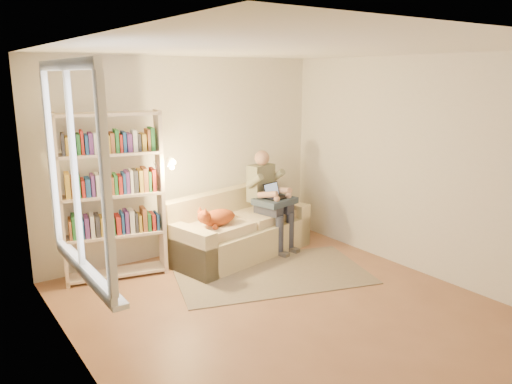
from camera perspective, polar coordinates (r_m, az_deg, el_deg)
floor at (r=5.27m, az=3.76°, el=-13.51°), size 4.50×4.50×0.00m
ceiling at (r=4.71m, az=4.25°, el=16.03°), size 4.00×4.50×0.02m
wall_left at (r=3.93m, az=-19.45°, el=-3.28°), size 0.02×4.50×2.60m
wall_right at (r=6.25m, az=18.48°, el=2.71°), size 0.02×4.50×2.60m
wall_back at (r=6.70m, az=-8.14°, el=3.92°), size 4.00×0.02×2.60m
window at (r=4.12m, az=-19.57°, el=-1.49°), size 0.12×1.52×1.69m
sofa at (r=6.73m, az=-2.17°, el=-4.63°), size 2.10×1.27×0.83m
person at (r=6.82m, az=1.38°, el=-0.27°), size 0.48×0.65×1.37m
cat at (r=6.23m, az=-4.52°, el=-2.89°), size 0.67×0.34×0.26m
blanket at (r=6.73m, az=1.95°, el=-1.07°), size 0.58×0.51×0.08m
laptop at (r=6.72m, az=1.89°, el=-0.28°), size 0.33×0.29×0.25m
bookshelf at (r=6.00m, az=-16.12°, el=0.42°), size 1.30×0.62×1.98m
rug at (r=6.17m, az=1.80°, el=-9.29°), size 2.58×1.97×0.01m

